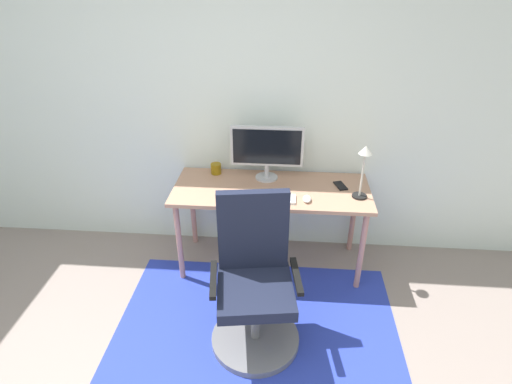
% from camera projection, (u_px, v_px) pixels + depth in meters
% --- Properties ---
extents(wall_back, '(6.00, 0.10, 2.60)m').
position_uv_depth(wall_back, '(207.00, 100.00, 3.30)').
color(wall_back, silver).
rests_on(wall_back, ground).
extents(area_rug, '(1.98, 1.41, 0.01)m').
position_uv_depth(area_rug, '(256.00, 329.00, 2.92)').
color(area_rug, '#2739A8').
rests_on(area_rug, ground).
extents(desk, '(1.52, 0.62, 0.73)m').
position_uv_depth(desk, '(271.00, 196.00, 3.25)').
color(desk, tan).
rests_on(desk, ground).
extents(monitor, '(0.57, 0.18, 0.44)m').
position_uv_depth(monitor, '(267.00, 148.00, 3.24)').
color(monitor, '#B2B2B7').
rests_on(monitor, desk).
extents(keyboard, '(0.43, 0.13, 0.02)m').
position_uv_depth(keyboard, '(266.00, 198.00, 3.06)').
color(keyboard, white).
rests_on(keyboard, desk).
extents(computer_mouse, '(0.06, 0.10, 0.03)m').
position_uv_depth(computer_mouse, '(307.00, 199.00, 3.04)').
color(computer_mouse, white).
rests_on(computer_mouse, desk).
extents(coffee_cup, '(0.08, 0.08, 0.09)m').
position_uv_depth(coffee_cup, '(216.00, 169.00, 3.42)').
color(coffee_cup, '#87640F').
rests_on(coffee_cup, desk).
extents(cell_phone, '(0.11, 0.15, 0.01)m').
position_uv_depth(cell_phone, '(340.00, 186.00, 3.24)').
color(cell_phone, black).
rests_on(cell_phone, desk).
extents(desk_lamp, '(0.11, 0.11, 0.41)m').
position_uv_depth(desk_lamp, '(364.00, 163.00, 2.96)').
color(desk_lamp, black).
rests_on(desk_lamp, desk).
extents(office_chair, '(0.60, 0.59, 1.06)m').
position_uv_depth(office_chair, '(255.00, 291.00, 2.69)').
color(office_chair, slate).
rests_on(office_chair, ground).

